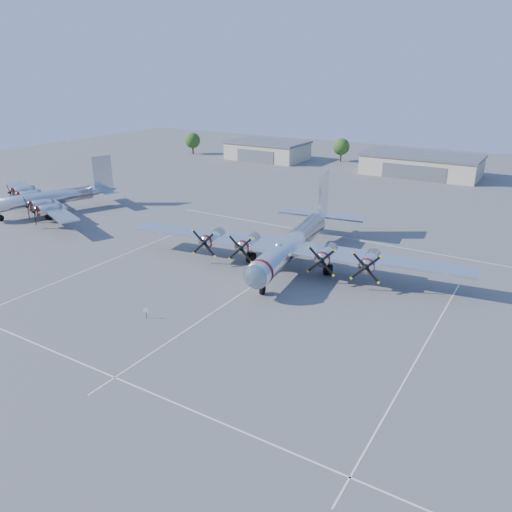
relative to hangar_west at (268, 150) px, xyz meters
The scene contains 9 objects.
ground 93.54m from the hangar_west, 61.23° to the right, with size 260.00×260.00×0.00m, color #4E4E50.
parking_lines 95.08m from the hangar_west, 61.74° to the right, with size 60.00×50.08×0.01m.
hangar_west is the anchor object (origin of this frame).
hangar_center 45.00m from the hangar_west, ahead, with size 28.60×14.60×5.40m.
tree_far_west 25.36m from the hangar_west, behind, with size 4.80×4.80×6.64m.
tree_west 21.61m from the hangar_west, 21.89° to the left, with size 4.80×4.80×6.64m.
main_bomber_b29 84.78m from the hangar_west, 57.31° to the right, with size 47.07×32.20×10.41m, color silver, non-canonical shape.
bomber_west 72.43m from the hangar_west, 94.11° to the right, with size 36.47×25.83×9.64m, color silver, non-canonical shape.
info_placard 102.18m from the hangar_west, 67.19° to the right, with size 0.57×0.26×1.14m.
Camera 1 is at (30.16, -47.36, 25.64)m, focal length 35.00 mm.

